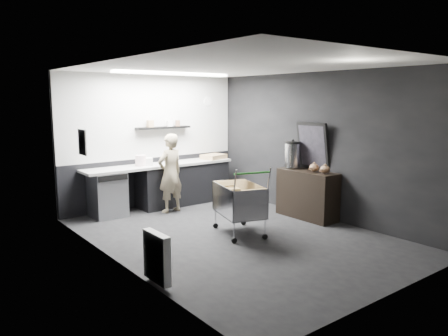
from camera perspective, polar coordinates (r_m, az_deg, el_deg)
floor at (r=7.19m, az=1.50°, el=-8.85°), size 5.50×5.50×0.00m
ceiling at (r=6.86m, az=1.60°, el=13.13°), size 5.50×5.50×0.00m
wall_back at (r=9.18m, az=-9.39°, el=3.55°), size 5.50×0.00×5.50m
wall_front at (r=5.10m, az=21.49°, el=-1.30°), size 5.50×0.00×5.50m
wall_left at (r=5.85m, az=-13.80°, el=0.33°), size 0.00×5.50×5.50m
wall_right at (r=8.30m, az=12.32°, el=2.89°), size 0.00×5.50×5.50m
kitchen_wall_panel at (r=9.13m, az=-9.41°, el=6.66°), size 3.95×0.02×1.70m
dado_panel at (r=9.28m, az=-9.19°, el=-1.69°), size 3.95×0.02×1.00m
floating_shelf at (r=9.14m, az=-7.94°, el=5.26°), size 1.20×0.22×0.04m
wall_clock at (r=9.86m, az=-2.17°, el=8.69°), size 0.20×0.03×0.20m
poster at (r=7.04m, az=-18.03°, el=3.22°), size 0.02×0.30×0.40m
poster_red_band at (r=7.03m, az=-18.02°, el=3.79°), size 0.02×0.22×0.10m
radiator at (r=5.34m, az=-8.77°, el=-11.44°), size 0.10×0.50×0.60m
ceiling_strip at (r=8.37m, az=-6.63°, el=12.13°), size 2.40×0.20×0.04m
prep_counter at (r=9.09m, az=-7.50°, el=-2.15°), size 3.20×0.61×0.90m
person at (r=8.57m, az=-7.03°, el=-0.68°), size 0.61×0.45×1.55m
shopping_cart at (r=7.17m, az=1.98°, el=-4.49°), size 0.88×1.18×1.12m
sideboard at (r=8.29m, az=10.72°, el=-2.55°), size 0.51×1.19×1.78m
fire_extinguisher at (r=5.61m, az=-9.06°, el=-11.78°), size 0.14×0.14×0.47m
cardboard_box at (r=9.60m, az=-1.36°, el=1.50°), size 0.56×0.47×0.10m
pink_tub at (r=8.73m, az=-10.82°, el=0.96°), size 0.21×0.21×0.21m
white_container at (r=8.75m, az=-9.87°, el=0.81°), size 0.21×0.19×0.15m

